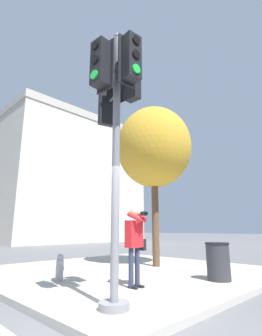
# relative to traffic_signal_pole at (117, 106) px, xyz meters

# --- Properties ---
(ground_plane) EXTENTS (160.00, 160.00, 0.00)m
(ground_plane) POSITION_rel_traffic_signal_pole_xyz_m (-0.41, -0.53, -3.69)
(ground_plane) COLOR #5B5B5E
(sidewalk_corner) EXTENTS (8.00, 8.00, 0.13)m
(sidewalk_corner) POSITION_rel_traffic_signal_pole_xyz_m (3.09, 2.97, -3.62)
(sidewalk_corner) COLOR #ADA89E
(sidewalk_corner) RESTS_ON ground_plane
(traffic_signal_pole) EXTENTS (1.20, 1.20, 5.17)m
(traffic_signal_pole) POSITION_rel_traffic_signal_pole_xyz_m (0.00, 0.00, 0.00)
(traffic_signal_pole) COLOR slate
(traffic_signal_pole) RESTS_ON sidewalk_corner
(person_photographer) EXTENTS (0.58, 0.54, 1.73)m
(person_photographer) POSITION_rel_traffic_signal_pole_xyz_m (1.41, 0.91, -2.51)
(person_photographer) COLOR black
(person_photographer) RESTS_ON sidewalk_corner
(street_tree) EXTENTS (2.83, 2.83, 5.91)m
(street_tree) POSITION_rel_traffic_signal_pole_xyz_m (4.37, 2.75, 0.77)
(street_tree) COLOR brown
(street_tree) RESTS_ON sidewalk_corner
(fire_hydrant) EXTENTS (0.19, 0.25, 0.64)m
(fire_hydrant) POSITION_rel_traffic_signal_pole_xyz_m (0.61, 2.79, -3.24)
(fire_hydrant) COLOR #99999E
(fire_hydrant) RESTS_ON sidewalk_corner
(trash_bin) EXTENTS (0.61, 0.61, 0.92)m
(trash_bin) POSITION_rel_traffic_signal_pole_xyz_m (3.48, -0.04, -3.09)
(trash_bin) COLOR #2D2D33
(trash_bin) RESTS_ON sidewalk_corner
(building_right) EXTENTS (16.18, 8.23, 14.14)m
(building_right) POSITION_rel_traffic_signal_pole_xyz_m (13.60, 22.98, 3.39)
(building_right) COLOR beige
(building_right) RESTS_ON ground_plane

